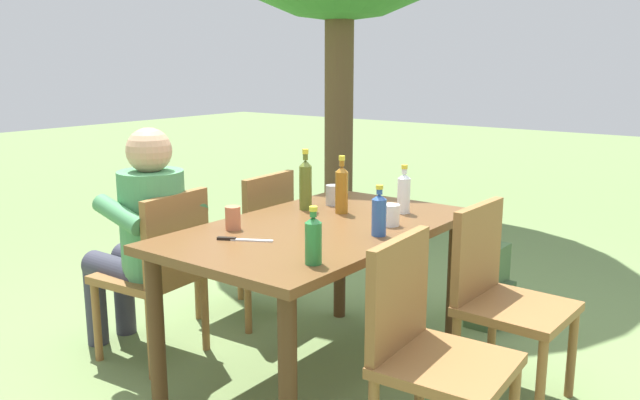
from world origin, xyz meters
name	(u,v)px	position (x,y,z in m)	size (l,w,h in m)	color
ground_plane	(320,375)	(0.00, 0.00, 0.00)	(24.00, 24.00, 0.00)	#6B844C
dining_table	(320,246)	(0.00, 0.00, 0.65)	(1.50, 0.89, 0.75)	brown
chair_far_left	(161,267)	(-0.33, 0.74, 0.49)	(0.48, 0.48, 0.87)	olive
chair_far_right	(253,238)	(0.34, 0.74, 0.49)	(0.47, 0.47, 0.87)	olive
chair_near_left	(427,345)	(-0.34, -0.74, 0.49)	(0.46, 0.46, 0.87)	olive
chair_near_right	(500,292)	(0.34, -0.74, 0.49)	(0.45, 0.45, 0.87)	olive
person_in_white_shirt	(143,231)	(-0.34, 0.85, 0.66)	(0.47, 0.62, 1.18)	#4C935B
bottle_blue	(379,214)	(0.01, -0.31, 0.84)	(0.06, 0.06, 0.22)	#2D56A3
bottle_green	(313,239)	(-0.48, -0.33, 0.84)	(0.06, 0.06, 0.22)	#287A38
bottle_amber	(342,189)	(0.27, 0.07, 0.87)	(0.06, 0.06, 0.29)	#996019
bottle_clear	(404,192)	(0.45, -0.18, 0.85)	(0.06, 0.06, 0.24)	white
bottle_olive	(306,184)	(0.22, 0.26, 0.88)	(0.06, 0.06, 0.31)	#566623
cup_white	(390,215)	(0.20, -0.26, 0.80)	(0.08, 0.08, 0.10)	white
cup_steel	(333,195)	(0.39, 0.21, 0.80)	(0.08, 0.08, 0.11)	#B2B7BC
cup_terracotta	(233,218)	(-0.29, 0.27, 0.80)	(0.07, 0.07, 0.11)	#BC6B47
table_knife	(240,239)	(-0.41, 0.11, 0.75)	(0.13, 0.22, 0.01)	silver
backpack_by_near_side	(489,287)	(1.11, -0.38, 0.22)	(0.30, 0.20, 0.46)	#47663D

